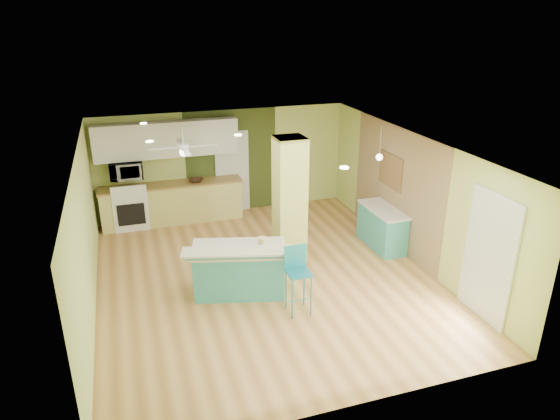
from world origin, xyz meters
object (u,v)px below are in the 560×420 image
at_px(bar_stool, 297,269).
at_px(side_counter, 382,227).
at_px(fruit_bowl, 196,180).
at_px(canister, 262,242).
at_px(peninsula, 239,269).

height_order(bar_stool, side_counter, bar_stool).
distance_m(fruit_bowl, canister, 3.63).
relative_size(bar_stool, side_counter, 0.87).
height_order(bar_stool, canister, bar_stool).
bearing_deg(peninsula, fruit_bowl, 107.34).
bearing_deg(canister, peninsula, 170.62).
bearing_deg(bar_stool, fruit_bowl, 102.05).
xyz_separation_m(peninsula, side_counter, (3.27, 0.90, -0.03)).
distance_m(bar_stool, canister, 0.88).
relative_size(bar_stool, canister, 6.57).
xyz_separation_m(fruit_bowl, canister, (0.56, -3.58, -0.04)).
bearing_deg(side_counter, canister, -161.54).
xyz_separation_m(side_counter, canister, (-2.88, -0.96, 0.52)).
relative_size(side_counter, fruit_bowl, 3.92).
distance_m(side_counter, fruit_bowl, 4.36).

